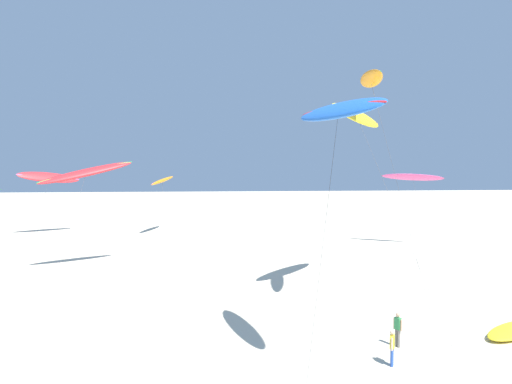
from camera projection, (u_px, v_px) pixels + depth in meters
The scene contains 9 objects.
flying_kite_0 at pixel (357, 116), 31.77m from camera, with size 5.82×13.28×13.17m.
flying_kite_1 at pixel (163, 180), 59.97m from camera, with size 3.07×10.33×7.60m.
flying_kite_2 at pixel (338, 110), 19.05m from camera, with size 3.32×6.50×11.80m.
flying_kite_3 at pixel (412, 177), 50.68m from camera, with size 6.19×5.80×8.11m.
flying_kite_5 at pixel (371, 79), 27.78m from camera, with size 3.98×6.62×14.70m.
flying_kite_6 at pixel (86, 173), 38.89m from camera, with size 7.39×7.30×9.53m.
flying_kite_7 at pixel (49, 177), 58.98m from camera, with size 6.84×8.78×8.37m.
person_near_left at pixel (398, 328), 22.84m from camera, with size 0.32×0.45×1.71m.
person_near_right at pixel (392, 346), 20.69m from camera, with size 0.31×0.47×1.63m.
Camera 1 is at (-0.90, -2.36, 8.97)m, focal length 32.79 mm.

